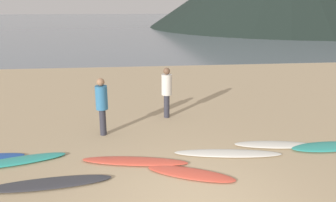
# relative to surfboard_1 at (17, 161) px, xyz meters

# --- Properties ---
(ground_plane) EXTENTS (120.00, 120.00, 0.20)m
(ground_plane) POSITION_rel_surfboard_1_xyz_m (3.84, 7.84, -0.15)
(ground_plane) COLOR tan
(ground_plane) RESTS_ON ground
(ocean_water) EXTENTS (140.00, 100.00, 0.01)m
(ocean_water) POSITION_rel_surfboard_1_xyz_m (3.84, 62.14, -0.05)
(ocean_water) COLOR slate
(ocean_water) RESTS_ON ground
(surfboard_1) EXTENTS (2.26, 1.03, 0.09)m
(surfboard_1) POSITION_rel_surfboard_1_xyz_m (0.00, 0.00, 0.00)
(surfboard_1) COLOR teal
(surfboard_1) RESTS_ON ground
(surfboard_2) EXTENTS (2.59, 0.74, 0.08)m
(surfboard_2) POSITION_rel_surfboard_1_xyz_m (0.98, -1.13, -0.01)
(surfboard_2) COLOR #333338
(surfboard_2) RESTS_ON ground
(surfboard_3) EXTENTS (2.55, 0.92, 0.08)m
(surfboard_3) POSITION_rel_surfboard_1_xyz_m (2.75, -0.31, -0.00)
(surfboard_3) COLOR #D84C38
(surfboard_3) RESTS_ON ground
(surfboard_4) EXTENTS (2.00, 1.29, 0.07)m
(surfboard_4) POSITION_rel_surfboard_1_xyz_m (3.95, -1.03, -0.01)
(surfboard_4) COLOR #D84C38
(surfboard_4) RESTS_ON ground
(surfboard_5) EXTENTS (2.69, 0.84, 0.07)m
(surfboard_5) POSITION_rel_surfboard_1_xyz_m (5.05, -0.12, -0.01)
(surfboard_5) COLOR silver
(surfboard_5) RESTS_ON ground
(surfboard_6) EXTENTS (2.13, 0.78, 0.08)m
(surfboard_6) POSITION_rel_surfboard_1_xyz_m (6.41, 0.24, -0.01)
(surfboard_6) COLOR silver
(surfboard_6) RESTS_ON ground
(surfboard_7) EXTENTS (2.02, 0.65, 0.10)m
(surfboard_7) POSITION_rel_surfboard_1_xyz_m (7.73, -0.06, 0.00)
(surfboard_7) COLOR teal
(surfboard_7) RESTS_ON ground
(person_0) EXTENTS (0.33, 0.33, 1.65)m
(person_0) POSITION_rel_surfboard_1_xyz_m (3.85, 2.86, 0.92)
(person_0) COLOR #2D2D38
(person_0) RESTS_ON ground
(person_1) EXTENTS (0.33, 0.33, 1.64)m
(person_1) POSITION_rel_surfboard_1_xyz_m (1.90, 1.55, 0.92)
(person_1) COLOR #2D2D38
(person_1) RESTS_ON ground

